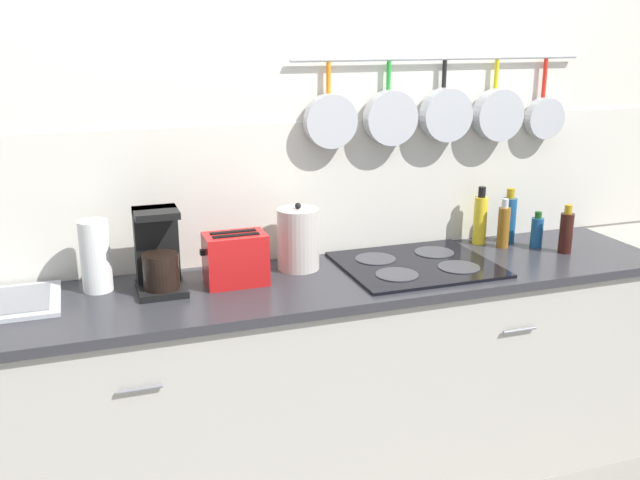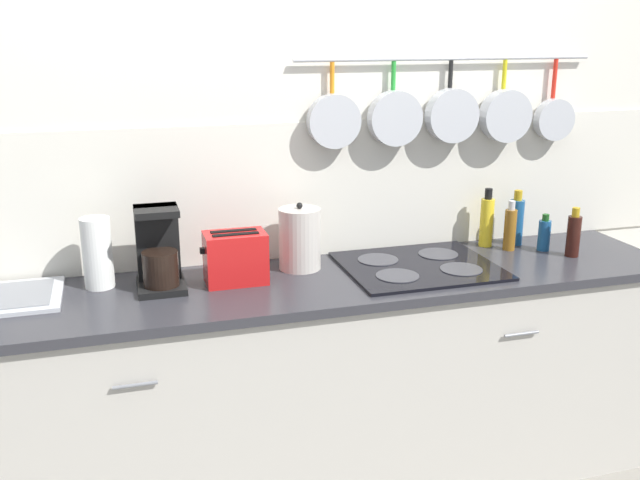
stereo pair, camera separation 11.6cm
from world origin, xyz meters
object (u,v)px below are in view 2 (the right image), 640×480
Objects in this scene: coffee_maker at (159,254)px; bottle_sesame_oil at (510,228)px; kettle at (300,239)px; paper_towel_roll at (97,253)px; toaster at (235,258)px; bottle_dish_soap at (544,234)px; bottle_vinegar at (516,221)px; bottle_cooking_wine at (574,235)px; bottle_olive_oil at (487,221)px.

coffee_maker is 1.44m from bottle_sesame_oil.
paper_towel_roll is at bearing 179.78° from kettle.
toaster is 1.31m from bottle_dish_soap.
paper_towel_roll reaches higher than bottle_vinegar.
toaster is 0.91× the size of kettle.
bottle_dish_soap is (1.31, 0.03, -0.03)m from toaster.
bottle_sesame_oil is (1.65, -0.02, -0.04)m from paper_towel_roll.
toaster is 1.54× the size of bottle_dish_soap.
paper_towel_roll is 0.49m from toaster.
bottle_dish_soap is (0.07, -0.11, -0.04)m from bottle_vinegar.
bottle_dish_soap is at bearing -18.42° from bottle_sesame_oil.
bottle_vinegar is (1.72, 0.05, -0.02)m from paper_towel_roll.
paper_towel_roll is 0.87× the size of coffee_maker.
bottle_cooking_wine is at bearing -3.22° from toaster.
toaster is at bearing 176.78° from bottle_cooking_wine.
paper_towel_roll is at bearing -177.78° from bottle_olive_oil.
kettle reaches higher than bottle_olive_oil.
bottle_vinegar is at bearing 121.69° from bottle_cooking_wine.
bottle_olive_oil reaches higher than bottle_cooking_wine.
bottle_sesame_oil is at bearing 143.16° from bottle_cooking_wine.
coffee_maker is 1.18× the size of bottle_olive_oil.
bottle_cooking_wine is (0.07, -0.11, 0.02)m from bottle_dish_soap.
bottle_olive_oil is at bearing 7.90° from toaster.
bottle_sesame_oil is at bearing -50.62° from bottle_olive_oil.
bottle_olive_oil is at bearing 4.38° from kettle.
bottle_olive_oil is at bearing 148.16° from bottle_dish_soap.
bottle_olive_oil reaches higher than bottle_sesame_oil.
kettle reaches higher than bottle_dish_soap.
kettle is (0.27, 0.09, 0.02)m from toaster.
bottle_olive_oil is 0.10m from bottle_sesame_oil.
bottle_dish_soap is at bearing 1.23° from toaster.
kettle reaches higher than bottle_cooking_wine.
kettle reaches higher than bottle_sesame_oil.
coffee_maker is at bearing -173.71° from kettle.
bottle_vinegar is at bearing 4.13° from coffee_maker.
bottle_dish_soap is (0.14, -0.05, -0.02)m from bottle_sesame_oil.
coffee_maker reaches higher than bottle_cooking_wine.
toaster is 1.13× the size of bottle_sesame_oil.
kettle is (0.54, 0.06, -0.00)m from coffee_maker.
paper_towel_roll is 0.22m from coffee_maker.
bottle_olive_oil reaches higher than toaster.
coffee_maker is at bearing 173.60° from toaster.
bottle_dish_soap is at bearing -3.35° from kettle.
bottle_cooking_wine reaches higher than toaster.
paper_towel_roll is 1.22× the size of bottle_sesame_oil.
coffee_maker reaches higher than bottle_sesame_oil.
bottle_olive_oil is 1.23× the size of bottle_cooking_wine.
coffee_maker is 1.58m from bottle_dish_soap.
bottle_vinegar is at bearing 2.93° from kettle.
bottle_dish_soap is (1.04, -0.06, -0.05)m from kettle.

